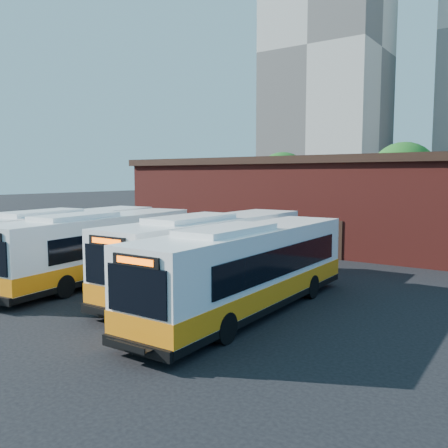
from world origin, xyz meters
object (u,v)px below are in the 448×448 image
Objects in this scene: bus_east at (212,256)px; transit_worker at (157,299)px; bus_west at (65,243)px; bus_mideast at (249,272)px; bus_midwest at (99,249)px.

transit_worker is (1.18, -4.84, -0.75)m from bus_east.
bus_mideast is (12.02, -0.79, -0.01)m from bus_west.
bus_west is at bearing -173.50° from bus_east.
bus_west is 3.09m from bus_midwest.
transit_worker is (-1.97, -2.89, -0.70)m from bus_mideast.
bus_east reaches higher than transit_worker.
bus_west reaches higher than bus_midwest.
bus_west is 7.61× the size of transit_worker.
bus_midwest is at bearing -11.82° from bus_west.
bus_east is at bearing 17.31° from transit_worker.
bus_mideast is 3.57m from transit_worker.
bus_midwest is at bearing 67.71° from transit_worker.
bus_east is at bearing 7.98° from bus_midwest.
transit_worker is at bearing -26.53° from bus_west.
bus_west is 8.95m from bus_east.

